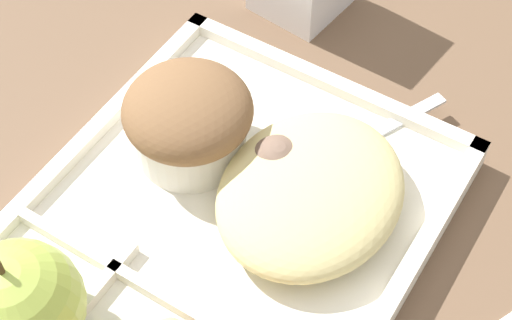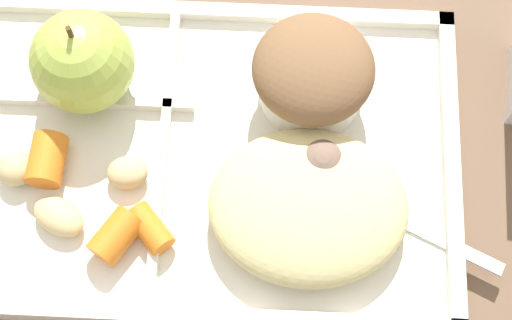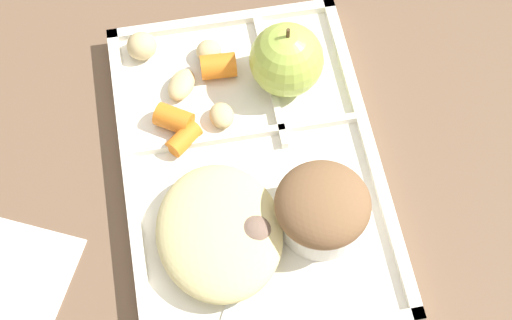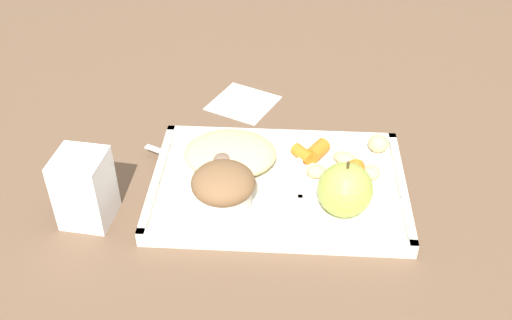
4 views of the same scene
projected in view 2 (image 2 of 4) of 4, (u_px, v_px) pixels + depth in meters
ground at (208, 162)px, 0.59m from camera, size 6.00×6.00×0.00m
lunch_tray at (206, 158)px, 0.58m from camera, size 0.36×0.24×0.02m
green_apple at (82, 62)px, 0.56m from camera, size 0.07×0.07×0.08m
bran_muffin at (313, 75)px, 0.56m from camera, size 0.09×0.09×0.06m
carrot_slice_edge at (47, 160)px, 0.56m from camera, size 0.03×0.04×0.02m
carrot_slice_large at (150, 229)px, 0.55m from camera, size 0.04×0.04×0.02m
carrot_slice_tilted at (116, 236)px, 0.54m from camera, size 0.04×0.04×0.02m
potato_chunk_browned at (59, 217)px, 0.55m from camera, size 0.05×0.04×0.02m
potato_chunk_corner at (127, 173)px, 0.56m from camera, size 0.03×0.03×0.02m
potato_chunk_large at (16, 168)px, 0.56m from camera, size 0.03×0.03×0.02m
egg_noodle_pile at (308, 207)px, 0.54m from camera, size 0.13×0.11×0.04m
meatball_side at (321, 166)px, 0.55m from camera, size 0.04×0.04×0.04m
meatball_back at (299, 197)px, 0.55m from camera, size 0.03×0.03×0.03m
plastic_fork at (378, 210)px, 0.56m from camera, size 0.15×0.08×0.00m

